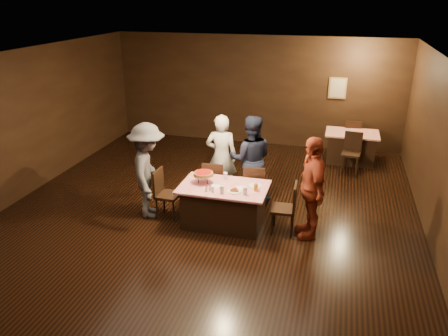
% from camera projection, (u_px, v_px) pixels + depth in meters
% --- Properties ---
extents(room, '(10.00, 10.04, 3.02)m').
position_uv_depth(room, '(199.00, 113.00, 7.38)').
color(room, black).
rests_on(room, ground).
extents(main_table, '(1.60, 1.00, 0.77)m').
position_uv_depth(main_table, '(224.00, 205.00, 8.06)').
color(main_table, red).
rests_on(main_table, ground).
extents(back_table, '(1.30, 0.90, 0.77)m').
position_uv_depth(back_table, '(351.00, 147.00, 11.08)').
color(back_table, red).
rests_on(back_table, ground).
extents(chair_far_left, '(0.46, 0.46, 0.95)m').
position_uv_depth(chair_far_left, '(214.00, 183.00, 8.80)').
color(chair_far_left, black).
rests_on(chair_far_left, ground).
extents(chair_far_right, '(0.50, 0.50, 0.95)m').
position_uv_depth(chair_far_right, '(253.00, 187.00, 8.61)').
color(chair_far_right, black).
rests_on(chair_far_right, ground).
extents(chair_end_left, '(0.43, 0.43, 0.95)m').
position_uv_depth(chair_end_left, '(168.00, 194.00, 8.30)').
color(chair_end_left, black).
rests_on(chair_end_left, ground).
extents(chair_end_right, '(0.43, 0.43, 0.95)m').
position_uv_depth(chair_end_right, '(283.00, 208.00, 7.77)').
color(chair_end_right, black).
rests_on(chair_end_right, ground).
extents(chair_back_near, '(0.47, 0.47, 0.95)m').
position_uv_depth(chair_back_near, '(351.00, 153.00, 10.42)').
color(chair_back_near, black).
rests_on(chair_back_near, ground).
extents(chair_back_far, '(0.46, 0.46, 0.95)m').
position_uv_depth(chair_back_far, '(351.00, 137.00, 11.59)').
color(chair_back_far, black).
rests_on(chair_back_far, ground).
extents(diner_white_jacket, '(0.69, 0.50, 1.78)m').
position_uv_depth(diner_white_jacket, '(221.00, 156.00, 9.00)').
color(diner_white_jacket, beige).
rests_on(diner_white_jacket, ground).
extents(diner_navy_hoodie, '(0.99, 0.83, 1.81)m').
position_uv_depth(diner_navy_hoodie, '(251.00, 159.00, 8.82)').
color(diner_navy_hoodie, '#171C30').
rests_on(diner_navy_hoodie, ground).
extents(diner_grey_knit, '(1.05, 1.35, 1.85)m').
position_uv_depth(diner_grey_knit, '(148.00, 171.00, 8.19)').
color(diner_grey_knit, '#4D4C51').
rests_on(diner_grey_knit, ground).
extents(diner_red_shirt, '(0.77, 1.17, 1.84)m').
position_uv_depth(diner_red_shirt, '(311.00, 188.00, 7.50)').
color(diner_red_shirt, '#A13B22').
rests_on(diner_red_shirt, ground).
extents(pizza_stand, '(0.38, 0.38, 0.22)m').
position_uv_depth(pizza_stand, '(204.00, 174.00, 7.99)').
color(pizza_stand, black).
rests_on(pizza_stand, main_table).
extents(plate_with_slice, '(0.25, 0.25, 0.06)m').
position_uv_depth(plate_with_slice, '(235.00, 190.00, 7.69)').
color(plate_with_slice, white).
rests_on(plate_with_slice, main_table).
extents(plate_empty, '(0.25, 0.25, 0.01)m').
position_uv_depth(plate_empty, '(255.00, 186.00, 7.92)').
color(plate_empty, white).
rests_on(plate_empty, main_table).
extents(glass_front_left, '(0.08, 0.08, 0.14)m').
position_uv_depth(glass_front_left, '(222.00, 190.00, 7.61)').
color(glass_front_left, silver).
rests_on(glass_front_left, main_table).
extents(glass_front_right, '(0.08, 0.08, 0.14)m').
position_uv_depth(glass_front_right, '(245.00, 191.00, 7.56)').
color(glass_front_right, silver).
rests_on(glass_front_right, main_table).
extents(glass_amber, '(0.08, 0.08, 0.14)m').
position_uv_depth(glass_amber, '(256.00, 187.00, 7.70)').
color(glass_amber, '#BF7F26').
rests_on(glass_amber, main_table).
extents(glass_back, '(0.08, 0.08, 0.14)m').
position_uv_depth(glass_back, '(225.00, 176.00, 8.18)').
color(glass_back, silver).
rests_on(glass_back, main_table).
extents(condiments, '(0.17, 0.10, 0.09)m').
position_uv_depth(condiments, '(210.00, 189.00, 7.69)').
color(condiments, silver).
rests_on(condiments, main_table).
extents(napkin_center, '(0.19, 0.19, 0.01)m').
position_uv_depth(napkin_center, '(240.00, 188.00, 7.85)').
color(napkin_center, white).
rests_on(napkin_center, main_table).
extents(napkin_left, '(0.21, 0.21, 0.01)m').
position_uv_depth(napkin_left, '(215.00, 186.00, 7.91)').
color(napkin_left, white).
rests_on(napkin_left, main_table).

